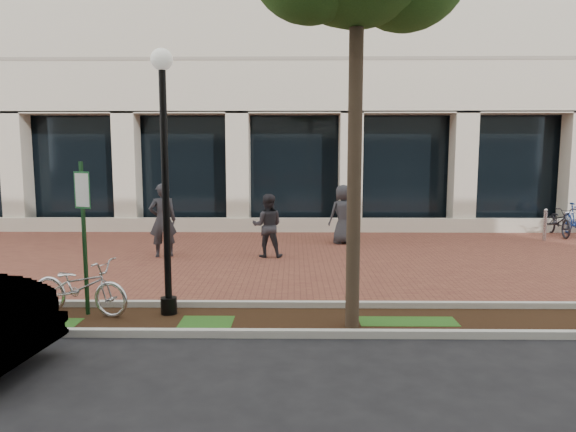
{
  "coord_description": "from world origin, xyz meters",
  "views": [
    {
      "loc": [
        -0.0,
        -13.5,
        2.78
      ],
      "look_at": [
        -0.16,
        -0.8,
        1.22
      ],
      "focal_mm": 32.0,
      "sensor_mm": 36.0,
      "label": 1
    }
  ],
  "objects_px": {
    "parking_sign": "(83,220)",
    "pedestrian_left": "(163,220)",
    "lamppost": "(165,168)",
    "bollard": "(545,224)",
    "pedestrian_right": "(343,214)",
    "pedestrian_mid": "(267,226)",
    "locked_bicycle": "(80,287)"
  },
  "relations": [
    {
      "from": "pedestrian_left",
      "to": "bollard",
      "type": "distance_m",
      "value": 11.83
    },
    {
      "from": "lamppost",
      "to": "locked_bicycle",
      "type": "height_order",
      "value": "lamppost"
    },
    {
      "from": "lamppost",
      "to": "pedestrian_mid",
      "type": "relative_size",
      "value": 2.63
    },
    {
      "from": "pedestrian_left",
      "to": "lamppost",
      "type": "bearing_deg",
      "value": 83.45
    },
    {
      "from": "locked_bicycle",
      "to": "pedestrian_left",
      "type": "bearing_deg",
      "value": 13.34
    },
    {
      "from": "pedestrian_left",
      "to": "pedestrian_mid",
      "type": "height_order",
      "value": "pedestrian_left"
    },
    {
      "from": "parking_sign",
      "to": "locked_bicycle",
      "type": "height_order",
      "value": "parking_sign"
    },
    {
      "from": "lamppost",
      "to": "pedestrian_mid",
      "type": "bearing_deg",
      "value": 73.69
    },
    {
      "from": "pedestrian_mid",
      "to": "parking_sign",
      "type": "bearing_deg",
      "value": 60.91
    },
    {
      "from": "pedestrian_right",
      "to": "bollard",
      "type": "height_order",
      "value": "pedestrian_right"
    },
    {
      "from": "lamppost",
      "to": "pedestrian_left",
      "type": "bearing_deg",
      "value": 105.22
    },
    {
      "from": "parking_sign",
      "to": "lamppost",
      "type": "distance_m",
      "value": 1.64
    },
    {
      "from": "parking_sign",
      "to": "pedestrian_mid",
      "type": "distance_m",
      "value": 5.85
    },
    {
      "from": "lamppost",
      "to": "bollard",
      "type": "bearing_deg",
      "value": 36.97
    },
    {
      "from": "parking_sign",
      "to": "locked_bicycle",
      "type": "xyz_separation_m",
      "value": [
        -0.13,
        0.05,
        -1.17
      ]
    },
    {
      "from": "parking_sign",
      "to": "pedestrian_mid",
      "type": "height_order",
      "value": "parking_sign"
    },
    {
      "from": "bollard",
      "to": "pedestrian_mid",
      "type": "bearing_deg",
      "value": -162.94
    },
    {
      "from": "lamppost",
      "to": "bollard",
      "type": "height_order",
      "value": "lamppost"
    },
    {
      "from": "parking_sign",
      "to": "lamppost",
      "type": "xyz_separation_m",
      "value": [
        1.39,
        0.08,
        0.86
      ]
    },
    {
      "from": "parking_sign",
      "to": "lamppost",
      "type": "height_order",
      "value": "lamppost"
    },
    {
      "from": "pedestrian_left",
      "to": "parking_sign",
      "type": "bearing_deg",
      "value": 67.76
    },
    {
      "from": "lamppost",
      "to": "bollard",
      "type": "relative_size",
      "value": 4.31
    },
    {
      "from": "parking_sign",
      "to": "pedestrian_left",
      "type": "bearing_deg",
      "value": 113.98
    },
    {
      "from": "lamppost",
      "to": "pedestrian_right",
      "type": "distance_m",
      "value": 8.12
    },
    {
      "from": "pedestrian_left",
      "to": "pedestrian_right",
      "type": "distance_m",
      "value": 5.45
    },
    {
      "from": "pedestrian_left",
      "to": "bollard",
      "type": "bearing_deg",
      "value": 171.37
    },
    {
      "from": "bollard",
      "to": "locked_bicycle",
      "type": "bearing_deg",
      "value": -146.71
    },
    {
      "from": "locked_bicycle",
      "to": "pedestrian_right",
      "type": "xyz_separation_m",
      "value": [
        5.2,
        7.08,
        0.42
      ]
    },
    {
      "from": "pedestrian_left",
      "to": "pedestrian_right",
      "type": "bearing_deg",
      "value": -179.16
    },
    {
      "from": "parking_sign",
      "to": "bollard",
      "type": "bearing_deg",
      "value": 58.22
    },
    {
      "from": "parking_sign",
      "to": "lamppost",
      "type": "relative_size",
      "value": 0.59
    },
    {
      "from": "pedestrian_left",
      "to": "pedestrian_right",
      "type": "height_order",
      "value": "pedestrian_left"
    }
  ]
}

